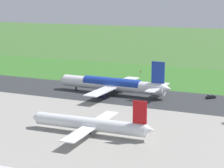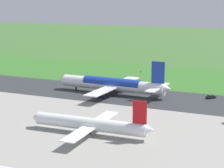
{
  "view_description": "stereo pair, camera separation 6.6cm",
  "coord_description": "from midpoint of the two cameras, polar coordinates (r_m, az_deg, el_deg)",
  "views": [
    {
      "loc": [
        -69.19,
        165.92,
        42.31
      ],
      "look_at": [
        4.97,
        0.0,
        4.5
      ],
      "focal_mm": 68.32,
      "sensor_mm": 36.0,
      "label": 1
    },
    {
      "loc": [
        -69.25,
        165.89,
        42.31
      ],
      "look_at": [
        4.97,
        0.0,
        4.5
      ],
      "focal_mm": 68.32,
      "sensor_mm": 36.0,
      "label": 2
    }
  ],
  "objects": [
    {
      "name": "runway_asphalt",
      "position": [
        184.67,
        1.4,
        -1.49
      ],
      "size": [
        600.0,
        33.2,
        0.06
      ],
      "primitive_type": "cube",
      "color": "#2D3033",
      "rests_on": "ground"
    },
    {
      "name": "service_car_ops",
      "position": [
        183.05,
        13.06,
        -1.65
      ],
      "size": [
        4.11,
        4.36,
        1.62
      ],
      "color": "black",
      "rests_on": "ground"
    },
    {
      "name": "airliner_main",
      "position": [
        185.49,
        0.1,
        -0.06
      ],
      "size": [
        54.08,
        44.17,
        15.88
      ],
      "color": "white",
      "rests_on": "ground"
    },
    {
      "name": "apron_concrete",
      "position": [
        143.83,
        -5.9,
        -5.41
      ],
      "size": [
        440.0,
        110.0,
        0.05
      ],
      "primitive_type": "cube",
      "color": "gray",
      "rests_on": "ground"
    },
    {
      "name": "ground_plane",
      "position": [
        184.68,
        1.4,
        -1.5
      ],
      "size": [
        800.0,
        800.0,
        0.0
      ],
      "primitive_type": "plane",
      "color": "#3D662D"
    },
    {
      "name": "no_stopping_sign",
      "position": [
        227.3,
        3.83,
        1.45
      ],
      "size": [
        0.6,
        0.1,
        2.97
      ],
      "color": "slate",
      "rests_on": "ground"
    },
    {
      "name": "traffic_cone_orange",
      "position": [
        225.31,
        2.77,
        0.99
      ],
      "size": [
        0.4,
        0.4,
        0.55
      ],
      "primitive_type": "cone",
      "color": "orange",
      "rests_on": "ground"
    },
    {
      "name": "airliner_parked_mid",
      "position": [
        132.73,
        -2.91,
        -5.34
      ],
      "size": [
        41.64,
        34.02,
        12.17
      ],
      "color": "white",
      "rests_on": "ground"
    },
    {
      "name": "grass_verge_foreground",
      "position": [
        222.51,
        5.51,
        0.74
      ],
      "size": [
        600.0,
        80.0,
        0.04
      ],
      "primitive_type": "cube",
      "color": "#346B27",
      "rests_on": "ground"
    }
  ]
}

